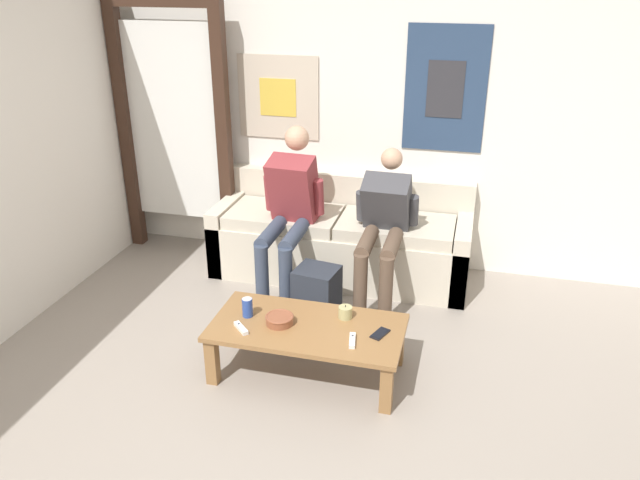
{
  "coord_description": "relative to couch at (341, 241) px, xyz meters",
  "views": [
    {
      "loc": [
        0.94,
        -2.42,
        2.37
      ],
      "look_at": [
        -0.01,
        1.22,
        0.69
      ],
      "focal_mm": 35.0,
      "sensor_mm": 36.0,
      "label": 1
    }
  ],
  "objects": [
    {
      "name": "game_controller_near_left",
      "position": [
        0.41,
        -1.51,
        0.06
      ],
      "size": [
        0.06,
        0.15,
        0.03
      ],
      "color": "white",
      "rests_on": "coffee_table"
    },
    {
      "name": "coffee_table",
      "position": [
        0.11,
        -1.4,
        -0.0
      ],
      "size": [
        1.18,
        0.59,
        0.34
      ],
      "color": "olive",
      "rests_on": "ground_plane"
    },
    {
      "name": "backpack",
      "position": [
        -0.01,
        -0.75,
        -0.1
      ],
      "size": [
        0.33,
        0.33,
        0.39
      ],
      "color": "#282D38",
      "rests_on": "ground_plane"
    },
    {
      "name": "ground_plane",
      "position": [
        0.06,
        -2.11,
        -0.29
      ],
      "size": [
        18.0,
        18.0,
        0.0
      ],
      "primitive_type": "plane",
      "color": "gray"
    },
    {
      "name": "pillar_candle",
      "position": [
        0.31,
        -1.25,
        0.09
      ],
      "size": [
        0.09,
        0.09,
        0.09
      ],
      "color": "tan",
      "rests_on": "coffee_table"
    },
    {
      "name": "person_seated_teen",
      "position": [
        0.39,
        -0.37,
        0.33
      ],
      "size": [
        0.47,
        0.92,
        1.12
      ],
      "color": "brown",
      "rests_on": "ground_plane"
    },
    {
      "name": "wall_back",
      "position": [
        0.06,
        0.37,
        0.99
      ],
      "size": [
        10.0,
        0.07,
        2.55
      ],
      "color": "white",
      "rests_on": "ground_plane"
    },
    {
      "name": "game_controller_near_right",
      "position": [
        -0.27,
        -1.55,
        0.06
      ],
      "size": [
        0.13,
        0.13,
        0.03
      ],
      "color": "white",
      "rests_on": "coffee_table"
    },
    {
      "name": "door_frame",
      "position": [
        -1.48,
        0.15,
        0.91
      ],
      "size": [
        1.0,
        0.1,
        2.15
      ],
      "color": "#382319",
      "rests_on": "ground_plane"
    },
    {
      "name": "person_seated_adult",
      "position": [
        -0.32,
        -0.37,
        0.39
      ],
      "size": [
        0.47,
        0.92,
        1.25
      ],
      "color": "#384256",
      "rests_on": "ground_plane"
    },
    {
      "name": "cell_phone",
      "position": [
        0.55,
        -1.39,
        0.06
      ],
      "size": [
        0.11,
        0.15,
        0.01
      ],
      "color": "black",
      "rests_on": "coffee_table"
    },
    {
      "name": "ceramic_bowl",
      "position": [
        -0.06,
        -1.42,
        0.08
      ],
      "size": [
        0.18,
        0.18,
        0.06
      ],
      "color": "brown",
      "rests_on": "coffee_table"
    },
    {
      "name": "couch",
      "position": [
        0.0,
        0.0,
        0.0
      ],
      "size": [
        2.06,
        0.71,
        0.77
      ],
      "color": "beige",
      "rests_on": "ground_plane"
    },
    {
      "name": "drink_can_blue",
      "position": [
        -0.28,
        -1.38,
        0.11
      ],
      "size": [
        0.07,
        0.07,
        0.12
      ],
      "color": "#28479E",
      "rests_on": "coffee_table"
    }
  ]
}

